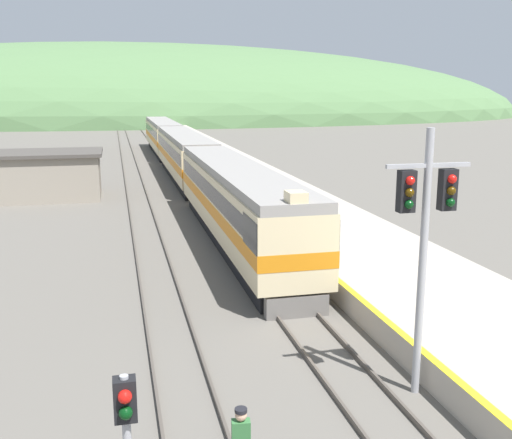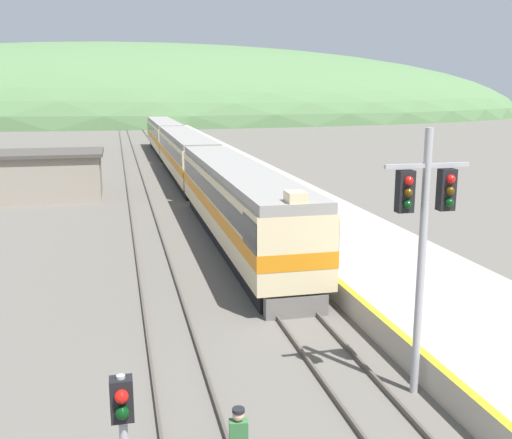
{
  "view_description": "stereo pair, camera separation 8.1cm",
  "coord_description": "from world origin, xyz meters",
  "px_view_note": "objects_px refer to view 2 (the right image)",
  "views": [
    {
      "loc": [
        -5.87,
        -6.32,
        7.71
      ],
      "look_at": [
        -0.22,
        17.6,
        2.36
      ],
      "focal_mm": 42.0,
      "sensor_mm": 36.0,
      "label": 1
    },
    {
      "loc": [
        -5.79,
        -6.34,
        7.71
      ],
      "look_at": [
        -0.22,
        17.6,
        2.36
      ],
      "focal_mm": 42.0,
      "sensor_mm": 36.0,
      "label": 2
    }
  ],
  "objects_px": {
    "signal_post_siding": "(123,430)",
    "express_train_lead_car": "(237,202)",
    "signal_mast_main": "(424,226)",
    "carriage_second": "(185,155)",
    "carriage_third": "(164,135)"
  },
  "relations": [
    {
      "from": "signal_post_siding",
      "to": "express_train_lead_car",
      "type": "bearing_deg",
      "value": 73.79
    },
    {
      "from": "carriage_second",
      "to": "signal_mast_main",
      "type": "bearing_deg",
      "value": -87.88
    },
    {
      "from": "carriage_third",
      "to": "signal_mast_main",
      "type": "height_order",
      "value": "signal_mast_main"
    },
    {
      "from": "express_train_lead_car",
      "to": "carriage_second",
      "type": "height_order",
      "value": "express_train_lead_car"
    },
    {
      "from": "carriage_second",
      "to": "signal_mast_main",
      "type": "xyz_separation_m",
      "value": [
        1.45,
        -39.1,
        2.28
      ]
    },
    {
      "from": "signal_mast_main",
      "to": "signal_post_siding",
      "type": "xyz_separation_m",
      "value": [
        -7.35,
        -4.17,
        -2.03
      ]
    },
    {
      "from": "express_train_lead_car",
      "to": "carriage_second",
      "type": "relative_size",
      "value": 0.97
    },
    {
      "from": "express_train_lead_car",
      "to": "signal_mast_main",
      "type": "xyz_separation_m",
      "value": [
        1.45,
        -16.13,
        2.27
      ]
    },
    {
      "from": "carriage_second",
      "to": "signal_post_siding",
      "type": "bearing_deg",
      "value": -97.77
    },
    {
      "from": "carriage_second",
      "to": "carriage_third",
      "type": "relative_size",
      "value": 1.0
    },
    {
      "from": "carriage_third",
      "to": "signal_mast_main",
      "type": "relative_size",
      "value": 3.24
    },
    {
      "from": "express_train_lead_car",
      "to": "carriage_third",
      "type": "relative_size",
      "value": 0.97
    },
    {
      "from": "carriage_second",
      "to": "signal_mast_main",
      "type": "height_order",
      "value": "signal_mast_main"
    },
    {
      "from": "express_train_lead_car",
      "to": "carriage_second",
      "type": "distance_m",
      "value": 22.97
    },
    {
      "from": "carriage_second",
      "to": "signal_post_siding",
      "type": "distance_m",
      "value": 43.67
    }
  ]
}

